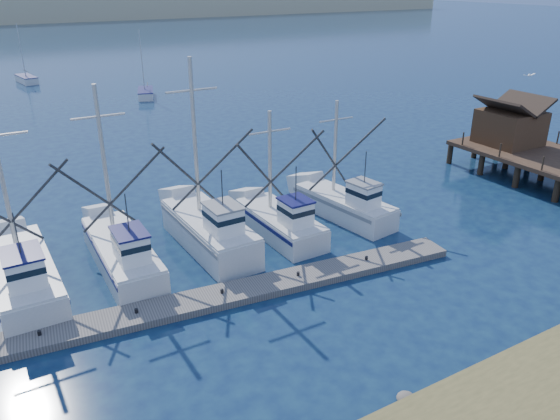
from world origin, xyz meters
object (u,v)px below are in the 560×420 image
object	(u,v)px
floating_dock	(202,301)
sailboat_far	(27,79)
timber_pier	(549,148)
sailboat_near	(146,93)

from	to	relation	value
floating_dock	sailboat_far	xyz separation A→B (m)	(0.66, 65.84, 0.32)
timber_pier	sailboat_far	distance (m)	69.07
timber_pier	sailboat_far	size ratio (longest dim) A/B	2.47
floating_dock	sailboat_near	distance (m)	48.93
timber_pier	sailboat_near	size ratio (longest dim) A/B	2.47
timber_pier	sailboat_far	world-z (taller)	sailboat_far
floating_dock	sailboat_near	size ratio (longest dim) A/B	3.35
timber_pier	sailboat_near	bearing A→B (deg)	110.03
sailboat_near	sailboat_far	size ratio (longest dim) A/B	1.00
floating_dock	sailboat_near	world-z (taller)	sailboat_near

